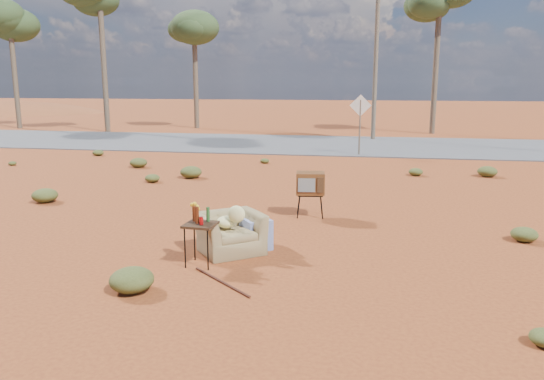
# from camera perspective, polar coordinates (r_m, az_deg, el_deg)

# --- Properties ---
(ground) EXTENTS (140.00, 140.00, 0.00)m
(ground) POSITION_cam_1_polar(r_m,az_deg,el_deg) (8.09, -3.59, -7.50)
(ground) COLOR #96481E
(ground) RESTS_ON ground
(highway) EXTENTS (140.00, 7.00, 0.04)m
(highway) POSITION_cam_1_polar(r_m,az_deg,el_deg) (22.64, 5.70, 4.89)
(highway) COLOR #565659
(highway) RESTS_ON ground
(armchair) EXTENTS (1.22, 1.25, 0.84)m
(armchair) POSITION_cam_1_polar(r_m,az_deg,el_deg) (8.38, -4.03, -4.02)
(armchair) COLOR olive
(armchair) RESTS_ON ground
(tv_unit) EXTENTS (0.60, 0.51, 0.89)m
(tv_unit) POSITION_cam_1_polar(r_m,az_deg,el_deg) (10.49, 4.14, 0.67)
(tv_unit) COLOR black
(tv_unit) RESTS_ON ground
(side_table) EXTENTS (0.47, 0.47, 0.90)m
(side_table) POSITION_cam_1_polar(r_m,az_deg,el_deg) (7.77, -7.85, -3.36)
(side_table) COLOR #342113
(side_table) RESTS_ON ground
(rusty_bar) EXTENTS (1.00, 0.90, 0.04)m
(rusty_bar) POSITION_cam_1_polar(r_m,az_deg,el_deg) (7.22, -5.47, -9.78)
(rusty_bar) COLOR #481D13
(rusty_bar) RESTS_ON ground
(road_sign) EXTENTS (0.78, 0.06, 2.19)m
(road_sign) POSITION_cam_1_polar(r_m,az_deg,el_deg) (19.45, 9.47, 8.08)
(road_sign) COLOR brown
(road_sign) RESTS_ON ground
(eucalyptus_far_left) EXTENTS (3.20, 3.20, 7.10)m
(eucalyptus_far_left) POSITION_cam_1_polar(r_m,az_deg,el_deg) (34.03, -26.40, 16.00)
(eucalyptus_far_left) COLOR brown
(eucalyptus_far_left) RESTS_ON ground
(eucalyptus_near_left) EXTENTS (3.20, 3.20, 6.60)m
(eucalyptus_near_left) POSITION_cam_1_polar(r_m,az_deg,el_deg) (31.16, -8.37, 16.65)
(eucalyptus_near_left) COLOR brown
(eucalyptus_near_left) RESTS_ON ground
(eucalyptus_center) EXTENTS (3.20, 3.20, 7.60)m
(eucalyptus_center) POSITION_cam_1_polar(r_m,az_deg,el_deg) (28.83, 17.59, 18.63)
(eucalyptus_center) COLOR brown
(eucalyptus_center) RESTS_ON ground
(utility_pole_center) EXTENTS (1.40, 0.20, 8.00)m
(utility_pole_center) POSITION_cam_1_polar(r_m,az_deg,el_deg) (24.96, 11.15, 14.84)
(utility_pole_center) COLOR brown
(utility_pole_center) RESTS_ON ground
(scrub_patch) EXTENTS (17.49, 8.07, 0.33)m
(scrub_patch) POSITION_cam_1_polar(r_m,az_deg,el_deg) (12.38, -2.35, -0.08)
(scrub_patch) COLOR #4D5525
(scrub_patch) RESTS_ON ground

